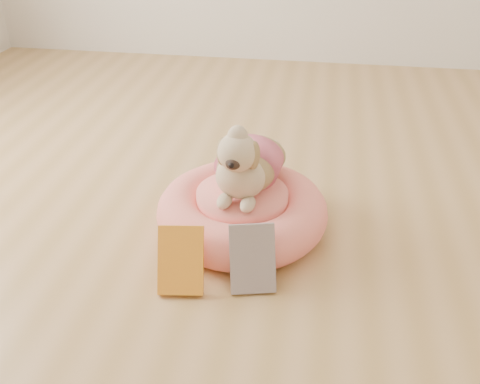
# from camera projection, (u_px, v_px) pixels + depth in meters

# --- Properties ---
(floor) EXTENTS (4.50, 4.50, 0.00)m
(floor) POSITION_uv_depth(u_px,v_px,m) (205.00, 252.00, 1.87)
(floor) COLOR #B18649
(floor) RESTS_ON ground
(pet_bed) EXTENTS (0.62, 0.62, 0.16)m
(pet_bed) POSITION_uv_depth(u_px,v_px,m) (242.00, 211.00, 1.95)
(pet_bed) COLOR #FF7263
(pet_bed) RESTS_ON floor
(dog) EXTENTS (0.32, 0.43, 0.30)m
(dog) POSITION_uv_depth(u_px,v_px,m) (246.00, 151.00, 1.85)
(dog) COLOR brown
(dog) RESTS_ON pet_bed
(book_yellow) EXTENTS (0.16, 0.15, 0.20)m
(book_yellow) POSITION_uv_depth(u_px,v_px,m) (181.00, 260.00, 1.67)
(book_yellow) COLOR yellow
(book_yellow) RESTS_ON floor
(book_white) EXTENTS (0.17, 0.15, 0.21)m
(book_white) POSITION_uv_depth(u_px,v_px,m) (252.00, 259.00, 1.67)
(book_white) COLOR white
(book_white) RESTS_ON floor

